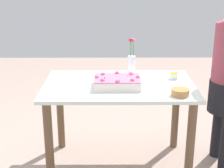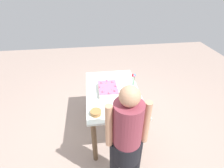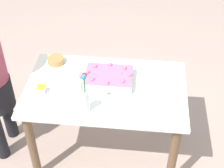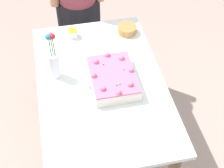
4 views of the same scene
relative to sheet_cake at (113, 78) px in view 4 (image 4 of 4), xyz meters
The scene contains 7 objects.
ground_plane 0.83m from the sheet_cake, 77.12° to the left, with size 8.00×8.00×0.00m, color tan.
dining_table 0.20m from the sheet_cake, 77.12° to the left, with size 1.29×0.81×0.78m.
sheet_cake is the anchor object (origin of this frame).
serving_plate_with_slice 0.54m from the sheet_cake, 20.50° to the left, with size 0.20×0.20×0.07m.
cake_knife 0.41m from the sheet_cake, behind, with size 0.21×0.02×0.00m, color silver.
flower_vase 0.38m from the sheet_cake, 68.46° to the left, with size 0.07×0.07×0.35m.
fruit_bowl 0.53m from the sheet_cake, 23.35° to the right, with size 0.14×0.14×0.05m, color #B77F45.
Camera 4 is at (-1.51, 0.24, 2.37)m, focal length 55.00 mm.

